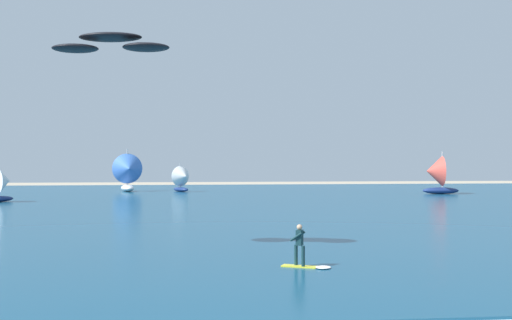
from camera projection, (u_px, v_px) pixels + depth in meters
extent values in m
cube|color=navy|center=(209.00, 204.00, 61.25)|extent=(160.00, 90.00, 0.10)
cube|color=yellow|center=(300.00, 266.00, 25.11)|extent=(1.45, 1.01, 0.05)
cylinder|color=#143338|center=(303.00, 256.00, 24.94)|extent=(0.14, 0.14, 0.80)
cylinder|color=#143338|center=(296.00, 255.00, 25.28)|extent=(0.14, 0.14, 0.80)
cube|color=#143338|center=(300.00, 238.00, 25.11)|extent=(0.36, 0.42, 0.60)
sphere|color=tan|center=(300.00, 227.00, 25.11)|extent=(0.22, 0.22, 0.22)
cylinder|color=#143338|center=(296.00, 237.00, 24.93)|extent=(0.49, 0.30, 0.39)
cylinder|color=#143338|center=(299.00, 236.00, 25.34)|extent=(0.49, 0.30, 0.39)
ellipsoid|color=white|center=(323.00, 267.00, 24.79)|extent=(0.85, 0.89, 0.08)
ellipsoid|color=black|center=(110.00, 37.00, 29.32)|extent=(3.23, 2.31, 0.34)
ellipsoid|color=black|center=(75.00, 48.00, 29.47)|extent=(2.46, 2.16, 0.34)
ellipsoid|color=black|center=(146.00, 47.00, 29.17)|extent=(2.46, 2.16, 0.34)
cone|color=white|center=(3.00, 181.00, 63.32)|extent=(2.90, 2.99, 2.74)
ellipsoid|color=navy|center=(441.00, 191.00, 77.73)|extent=(4.52, 2.10, 0.82)
cylinder|color=silver|center=(442.00, 169.00, 77.72)|extent=(0.14, 0.14, 4.35)
cone|color=#D84C3F|center=(434.00, 171.00, 77.75)|extent=(2.40, 3.89, 3.66)
ellipsoid|color=white|center=(128.00, 188.00, 84.05)|extent=(2.53, 4.93, 0.88)
cylinder|color=silver|center=(127.00, 167.00, 84.25)|extent=(0.15, 0.15, 4.70)
cone|color=#3F72CC|center=(128.00, 169.00, 83.27)|extent=(4.28, 2.81, 3.95)
ellipsoid|color=navy|center=(181.00, 189.00, 83.28)|extent=(2.62, 3.25, 0.59)
cylinder|color=silver|center=(180.00, 175.00, 83.39)|extent=(0.10, 0.10, 3.16)
cone|color=white|center=(183.00, 176.00, 82.85)|extent=(2.98, 2.60, 2.65)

